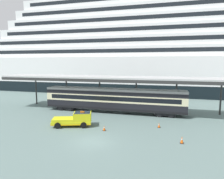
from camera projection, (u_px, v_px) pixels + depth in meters
name	position (u px, v px, depth m)	size (l,w,h in m)	color
ground_plane	(93.00, 142.00, 21.99)	(400.00, 400.00, 0.00)	slate
cruise_ship	(204.00, 51.00, 57.74)	(139.70, 26.16, 35.89)	black
platform_canopy	(114.00, 78.00, 34.71)	(41.38, 5.62, 6.11)	#B5B5B5
train_carriage	(113.00, 99.00, 34.75)	(23.88, 2.81, 4.11)	black
service_truck	(76.00, 119.00, 27.37)	(5.57, 3.57, 2.02)	yellow
traffic_cone_near	(159.00, 125.00, 26.82)	(0.36, 0.36, 0.63)	black
traffic_cone_mid	(104.00, 128.00, 25.59)	(0.36, 0.36, 0.67)	black
traffic_cone_far	(182.00, 140.00, 21.54)	(0.36, 0.36, 0.79)	black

